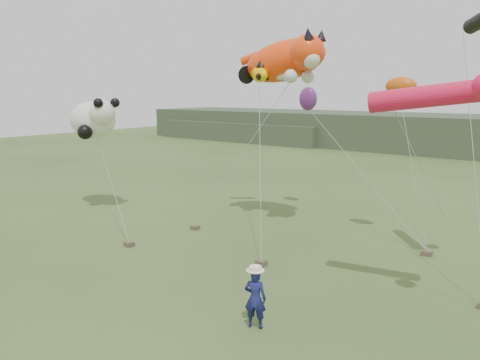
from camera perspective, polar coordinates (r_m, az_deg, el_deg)
ground at (r=14.83m, az=-3.77°, el=-15.45°), size 120.00×120.00×0.00m
headland at (r=56.12m, az=25.31°, el=4.95°), size 90.00×13.00×4.00m
festival_attendant at (r=13.45m, az=1.87°, el=-14.24°), size 0.73×0.61×1.72m
sandbag_anchors at (r=19.06m, az=5.46°, el=-9.08°), size 13.72×6.94×0.20m
cat_kite at (r=22.52m, az=6.02°, el=14.38°), size 5.47×2.92×2.65m
fish_kite at (r=22.93m, az=1.67°, el=12.77°), size 2.42×1.58×1.16m
tube_kites at (r=15.62m, az=25.60°, el=12.92°), size 4.02×5.84×3.65m
panda_kite at (r=26.97m, az=-17.39°, el=7.08°), size 3.60×2.33×2.24m
misc_kites at (r=23.48m, az=12.67°, el=10.23°), size 6.96×3.18×1.62m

